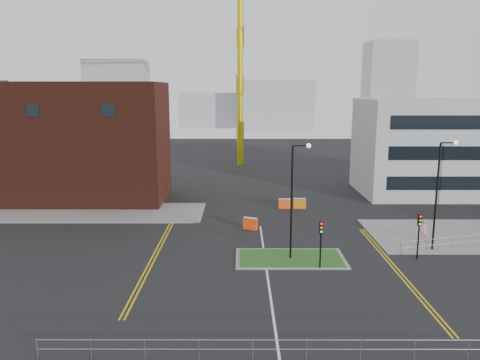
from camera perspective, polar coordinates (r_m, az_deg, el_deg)
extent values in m
plane|color=black|center=(30.14, 3.87, -14.93)|extent=(200.00, 200.00, 0.00)
cube|color=slate|center=(53.89, -19.56, -3.74)|extent=(28.00, 8.00, 0.12)
cube|color=slate|center=(37.63, 6.15, -9.49)|extent=(8.60, 4.60, 0.08)
cube|color=#204818|center=(37.63, 6.15, -9.46)|extent=(8.00, 4.00, 0.12)
cube|color=#421910|center=(58.27, -18.05, 4.37)|extent=(18.00, 10.00, 14.00)
cube|color=black|center=(54.73, -23.94, 7.79)|extent=(1.40, 0.10, 1.40)
cube|color=black|center=(52.02, -15.78, 8.20)|extent=(1.40, 0.10, 1.40)
cube|color=#9D9EA1|center=(65.72, 25.28, 3.67)|extent=(25.00, 12.00, 12.00)
cylinder|color=gold|center=(82.20, 0.02, 14.36)|extent=(1.00, 1.00, 36.02)
cylinder|color=black|center=(36.32, 6.29, -2.88)|extent=(0.16, 0.16, 9.00)
cylinder|color=black|center=(35.59, 7.41, 4.18)|extent=(1.20, 0.10, 0.10)
sphere|color=silver|center=(35.67, 8.37, 4.17)|extent=(0.36, 0.36, 0.36)
cylinder|color=black|center=(41.25, 22.80, -2.01)|extent=(0.16, 0.16, 9.00)
cylinder|color=black|center=(40.79, 24.05, 4.18)|extent=(1.20, 0.10, 0.10)
sphere|color=silver|center=(41.04, 24.82, 4.15)|extent=(0.36, 0.36, 0.36)
cylinder|color=black|center=(35.55, 9.78, -8.33)|extent=(0.12, 0.12, 3.00)
cube|color=black|center=(35.03, 9.87, -5.70)|extent=(0.28, 0.22, 0.90)
sphere|color=red|center=(34.82, 9.92, -5.29)|extent=(0.18, 0.18, 0.18)
sphere|color=orange|center=(34.90, 9.91, -5.77)|extent=(0.18, 0.18, 0.18)
sphere|color=#0CCC33|center=(34.99, 9.89, -6.24)|extent=(0.18, 0.18, 0.18)
cylinder|color=black|center=(39.48, 20.89, -6.94)|extent=(0.12, 0.12, 3.00)
cube|color=black|center=(39.01, 21.06, -4.56)|extent=(0.28, 0.22, 0.90)
sphere|color=red|center=(38.82, 21.16, -4.19)|extent=(0.18, 0.18, 0.18)
sphere|color=orange|center=(38.90, 21.13, -4.61)|extent=(0.18, 0.18, 0.18)
sphere|color=#0CCC33|center=(38.97, 21.10, -5.04)|extent=(0.18, 0.18, 0.18)
cylinder|color=gray|center=(24.36, 4.88, -18.86)|extent=(24.00, 0.04, 0.04)
cylinder|color=gray|center=(24.61, 4.86, -19.87)|extent=(24.00, 0.04, 0.04)
cylinder|color=gray|center=(26.52, -23.51, -18.38)|extent=(0.05, 0.05, 1.10)
cylinder|color=gray|center=(47.52, -10.96, -3.99)|extent=(6.00, 0.04, 0.04)
cylinder|color=gray|center=(47.65, -10.93, -4.57)|extent=(6.00, 0.04, 0.04)
cylinder|color=gray|center=(48.31, -14.44, -4.51)|extent=(0.05, 0.05, 1.10)
cylinder|color=gray|center=(47.18, -7.34, -4.62)|extent=(0.05, 0.05, 1.10)
cylinder|color=gray|center=(40.32, 18.96, -7.86)|extent=(0.05, 0.05, 1.10)
cube|color=silver|center=(31.95, 3.63, -13.35)|extent=(0.15, 30.00, 0.01)
cube|color=gold|center=(39.95, -10.23, -8.43)|extent=(0.12, 24.00, 0.01)
cube|color=gold|center=(39.90, -9.80, -8.44)|extent=(0.12, 24.00, 0.01)
cube|color=gold|center=(37.37, 18.18, -10.20)|extent=(0.12, 20.00, 0.01)
cube|color=gold|center=(37.46, 18.62, -10.18)|extent=(0.12, 20.00, 0.01)
cube|color=gray|center=(151.92, -14.66, 9.81)|extent=(18.00, 12.00, 22.00)
cube|color=gray|center=(157.59, 4.47, 9.06)|extent=(24.00, 12.00, 16.00)
cube|color=gray|center=(159.14, 17.54, 10.78)|extent=(14.00, 12.00, 28.00)
cube|color=gray|center=(167.32, -2.03, 8.51)|extent=(30.00, 12.00, 12.00)
imported|color=#D18A87|center=(44.24, 21.57, -5.78)|extent=(0.84, 0.70, 1.98)
cube|color=#FF410E|center=(44.87, 1.27, -5.33)|extent=(1.40, 0.96, 1.11)
cube|color=silver|center=(44.73, 1.27, -4.72)|extent=(1.40, 0.96, 0.13)
cube|color=#F64D0D|center=(52.82, 5.44, -2.88)|extent=(1.32, 0.44, 1.10)
cube|color=silver|center=(52.70, 5.45, -2.36)|extent=(1.32, 0.44, 0.13)
cube|color=orange|center=(53.00, 7.30, -2.85)|extent=(1.42, 0.67, 1.14)
cube|color=silver|center=(52.88, 7.31, -2.31)|extent=(1.42, 0.67, 0.14)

